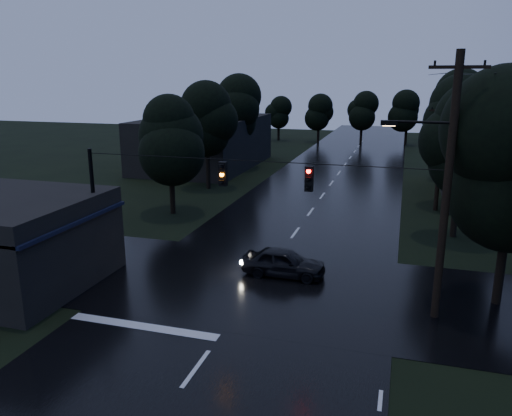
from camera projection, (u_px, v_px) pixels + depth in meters
The scene contains 15 objects.
main_road at pixel (322, 196), 39.16m from camera, with size 12.00×120.00×0.02m, color black.
cross_street at pixel (258, 285), 22.48m from camera, with size 60.00×9.00×0.02m, color black.
building_far_right at pixel (512, 169), 38.44m from camera, with size 10.00×14.00×4.40m, color black.
building_far_left at pixel (204, 142), 51.65m from camera, with size 10.00×16.00×5.00m, color black.
utility_pole_main at pixel (445, 185), 18.17m from camera, with size 3.50×0.30×10.00m.
utility_pole_far at pixel (440, 155), 34.02m from camera, with size 2.00×0.30×7.50m.
anchor_pole_left at pixel (95, 214), 22.86m from camera, with size 0.18×0.18×6.00m, color black.
span_signals at pixel (264, 175), 20.05m from camera, with size 15.00×0.37×1.12m.
tree_left_a at pixel (170, 137), 32.89m from camera, with size 3.92×3.92×8.26m.
tree_left_b at pixel (207, 121), 40.38m from camera, with size 4.20×4.20×8.85m.
tree_left_c at pixel (239, 109), 49.71m from camera, with size 4.48×4.48×9.44m.
tree_right_a at pixel (463, 141), 27.83m from camera, with size 4.20×4.20×8.85m.
tree_right_b at pixel (461, 122), 34.98m from camera, with size 4.48×4.48×9.44m.
tree_right_c at pixel (458, 108), 43.98m from camera, with size 4.76×4.76×10.03m.
car at pixel (284, 262), 23.35m from camera, with size 1.57×3.90×1.33m, color black.
Camera 1 is at (5.89, -8.01, 9.08)m, focal length 35.00 mm.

